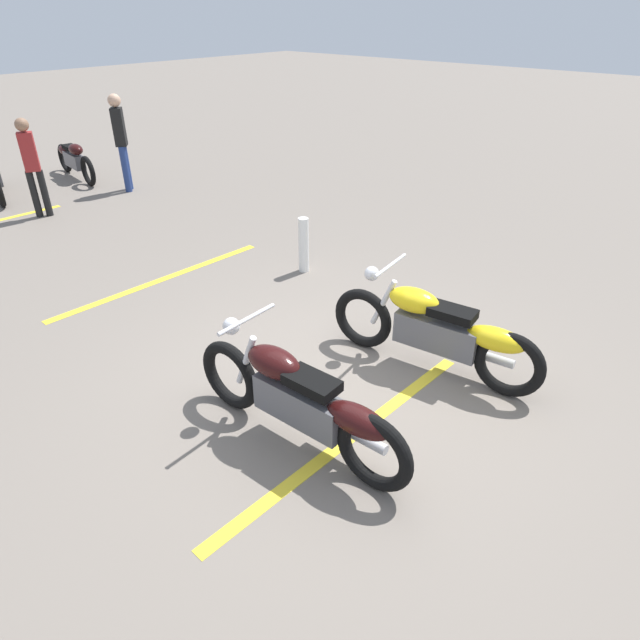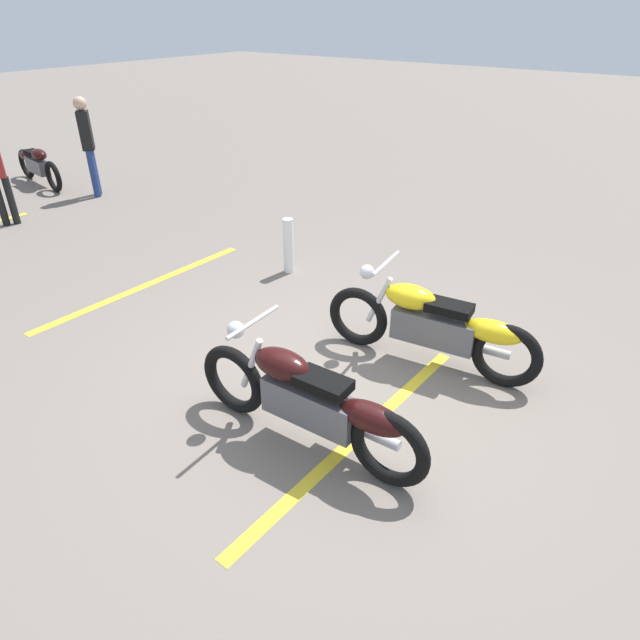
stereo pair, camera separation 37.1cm
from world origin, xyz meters
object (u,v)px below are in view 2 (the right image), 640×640
(motorcycle_bright_foreground, at_px, (435,326))
(motorcycle_dark_foreground, at_px, (311,401))
(motorcycle_row_far_left, at_px, (37,164))
(bollard_post, at_px, (288,246))
(bystander_secondary, at_px, (88,142))

(motorcycle_bright_foreground, height_order, motorcycle_dark_foreground, same)
(motorcycle_row_far_left, distance_m, bollard_post, 6.78)
(motorcycle_row_far_left, height_order, bollard_post, bollard_post)
(motorcycle_dark_foreground, xyz_separation_m, bollard_post, (2.35, -2.57, -0.08))
(motorcycle_bright_foreground, height_order, bollard_post, motorcycle_bright_foreground)
(motorcycle_bright_foreground, relative_size, motorcycle_dark_foreground, 1.00)
(motorcycle_row_far_left, distance_m, bystander_secondary, 1.73)
(bystander_secondary, bearing_deg, motorcycle_bright_foreground, 119.25)
(motorcycle_row_far_left, bearing_deg, bollard_post, 6.37)
(bystander_secondary, relative_size, bollard_post, 2.35)
(bystander_secondary, bearing_deg, motorcycle_dark_foreground, 107.13)
(motorcycle_bright_foreground, distance_m, bystander_secondary, 7.93)
(motorcycle_bright_foreground, relative_size, bystander_secondary, 1.24)
(motorcycle_bright_foreground, bearing_deg, motorcycle_dark_foreground, 73.55)
(motorcycle_dark_foreground, distance_m, motorcycle_row_far_left, 9.55)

